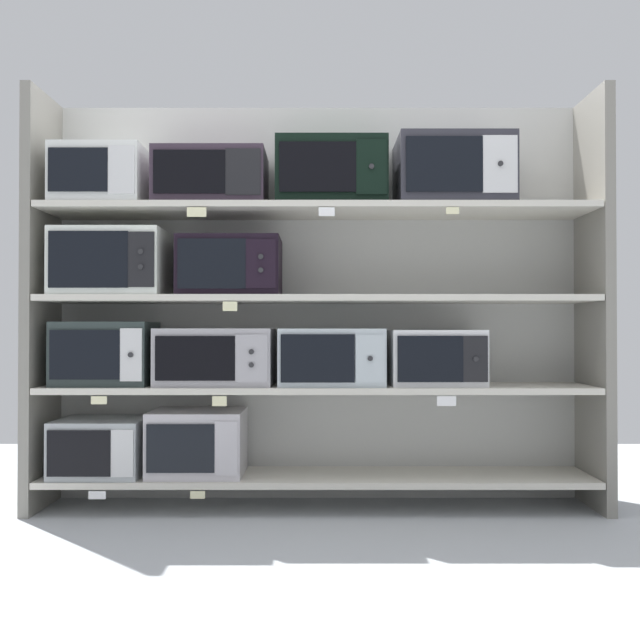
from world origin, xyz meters
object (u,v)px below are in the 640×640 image
at_px(microwave_8, 106,179).
at_px(microwave_9, 214,180).
at_px(microwave_3, 218,357).
at_px(microwave_6, 115,263).
at_px(microwave_2, 108,354).
at_px(microwave_10, 334,174).
at_px(microwave_11, 455,173).
at_px(microwave_1, 200,442).
at_px(microwave_4, 334,357).
at_px(microwave_0, 105,446).
at_px(microwave_5, 438,358).
at_px(microwave_7, 233,267).

relative_size(microwave_8, microwave_9, 0.80).
relative_size(microwave_3, microwave_6, 1.07).
bearing_deg(microwave_2, microwave_10, 0.01).
bearing_deg(microwave_10, microwave_9, -179.99).
distance_m(microwave_10, microwave_11, 0.59).
bearing_deg(microwave_8, microwave_3, -0.02).
xyz_separation_m(microwave_1, microwave_9, (0.07, -0.00, 1.28)).
relative_size(microwave_2, microwave_4, 0.90).
relative_size(microwave_0, microwave_6, 0.81).
relative_size(microwave_1, microwave_5, 1.00).
xyz_separation_m(microwave_2, microwave_6, (0.03, -0.00, 0.44)).
height_order(microwave_5, microwave_8, microwave_8).
bearing_deg(microwave_7, microwave_10, 0.04).
bearing_deg(microwave_10, microwave_11, -0.02).
xyz_separation_m(microwave_7, microwave_8, (-0.62, 0.00, 0.43)).
height_order(microwave_0, microwave_8, microwave_8).
bearing_deg(microwave_6, microwave_2, 179.41).
distance_m(microwave_1, microwave_11, 1.80).
xyz_separation_m(microwave_1, microwave_11, (1.24, -0.00, 1.31)).
height_order(microwave_2, microwave_5, microwave_2).
relative_size(microwave_3, microwave_7, 1.14).
bearing_deg(microwave_11, microwave_7, -179.99).
bearing_deg(microwave_10, microwave_4, -50.15).
bearing_deg(microwave_0, microwave_11, 0.00).
relative_size(microwave_5, microwave_8, 1.05).
height_order(microwave_4, microwave_8, microwave_8).
bearing_deg(microwave_8, microwave_10, -0.00).
distance_m(microwave_6, microwave_7, 0.58).
relative_size(microwave_1, microwave_3, 0.81).
bearing_deg(microwave_9, microwave_3, -0.14).
bearing_deg(microwave_10, microwave_0, -179.99).
xyz_separation_m(microwave_6, microwave_11, (1.66, 0.00, 0.44)).
bearing_deg(microwave_4, microwave_9, 179.97).
xyz_separation_m(microwave_10, microwave_11, (0.59, -0.00, 0.00)).
bearing_deg(microwave_8, microwave_9, -0.01).
bearing_deg(microwave_3, microwave_6, -179.97).
xyz_separation_m(microwave_2, microwave_5, (1.61, -0.00, -0.02)).
relative_size(microwave_1, microwave_2, 0.99).
xyz_separation_m(microwave_2, microwave_10, (1.10, 0.00, 0.87)).
distance_m(microwave_5, microwave_11, 0.90).
height_order(microwave_9, microwave_11, microwave_11).
height_order(microwave_4, microwave_6, microwave_6).
height_order(microwave_0, microwave_10, microwave_10).
xyz_separation_m(microwave_4, microwave_8, (-1.11, 0.00, 0.87)).
bearing_deg(microwave_0, microwave_10, 0.01).
distance_m(microwave_7, microwave_11, 1.18).
distance_m(microwave_5, microwave_10, 1.03).
relative_size(microwave_4, microwave_5, 1.13).
height_order(microwave_0, microwave_6, microwave_6).
height_order(microwave_1, microwave_3, microwave_3).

